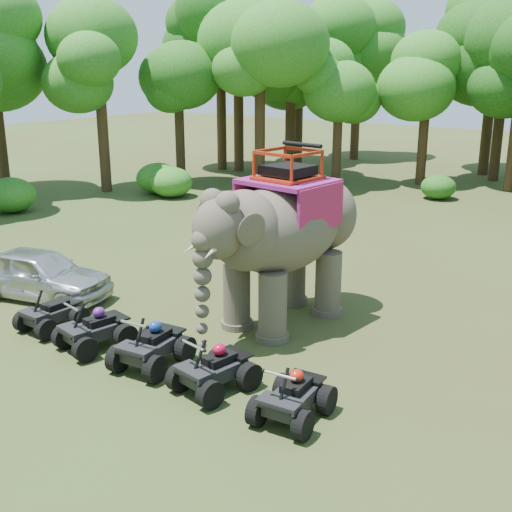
# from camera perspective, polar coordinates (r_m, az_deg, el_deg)

# --- Properties ---
(ground) EXTENTS (110.00, 110.00, 0.00)m
(ground) POSITION_cam_1_polar(r_m,az_deg,el_deg) (15.81, -2.61, -7.63)
(ground) COLOR #47381E
(ground) RESTS_ON ground
(elephant) EXTENTS (2.92, 5.66, 4.58)m
(elephant) POSITION_cam_1_polar(r_m,az_deg,el_deg) (16.34, 2.53, 1.74)
(elephant) COLOR brown
(elephant) RESTS_ON ground
(parked_car) EXTENTS (4.59, 2.77, 1.46)m
(parked_car) POSITION_cam_1_polar(r_m,az_deg,el_deg) (19.43, -18.69, -1.48)
(parked_car) COLOR silver
(parked_car) RESTS_ON ground
(atv_0) EXTENTS (1.15, 1.56, 1.15)m
(atv_0) POSITION_cam_1_polar(r_m,az_deg,el_deg) (17.09, -17.77, -4.45)
(atv_0) COLOR black
(atv_0) RESTS_ON ground
(atv_1) EXTENTS (1.47, 1.84, 1.23)m
(atv_1) POSITION_cam_1_polar(r_m,az_deg,el_deg) (15.71, -14.19, -5.88)
(atv_1) COLOR black
(atv_1) RESTS_ON ground
(atv_2) EXTENTS (1.46, 1.86, 1.27)m
(atv_2) POSITION_cam_1_polar(r_m,az_deg,el_deg) (14.53, -9.28, -7.39)
(atv_2) COLOR black
(atv_2) RESTS_ON ground
(atv_3) EXTENTS (1.45, 1.82, 1.23)m
(atv_3) POSITION_cam_1_polar(r_m,az_deg,el_deg) (13.40, -3.73, -9.47)
(atv_3) COLOR black
(atv_3) RESTS_ON ground
(atv_4) EXTENTS (1.34, 1.73, 1.19)m
(atv_4) POSITION_cam_1_polar(r_m,az_deg,el_deg) (12.40, 3.30, -11.86)
(atv_4) COLOR black
(atv_4) RESTS_ON ground
(tree_24) EXTENTS (5.86, 5.86, 8.37)m
(tree_24) POSITION_cam_1_polar(r_m,az_deg,el_deg) (34.42, -13.58, 12.47)
(tree_24) COLOR #195114
(tree_24) RESTS_ON ground
(tree_25) EXTENTS (5.08, 5.08, 7.26)m
(tree_25) POSITION_cam_1_polar(r_m,az_deg,el_deg) (36.45, -6.84, 12.16)
(tree_25) COLOR #195114
(tree_25) RESTS_ON ground
(tree_26) EXTENTS (6.35, 6.35, 9.07)m
(tree_26) POSITION_cam_1_polar(r_m,az_deg,el_deg) (35.22, 0.35, 13.59)
(tree_26) COLOR #195114
(tree_26) RESTS_ON ground
(tree_27) EXTENTS (4.77, 4.77, 6.81)m
(tree_27) POSITION_cam_1_polar(r_m,az_deg,el_deg) (35.62, 7.29, 11.67)
(tree_27) COLOR #195114
(tree_27) RESTS_ON ground
(tree_28) EXTENTS (5.42, 5.42, 7.74)m
(tree_28) POSITION_cam_1_polar(r_m,az_deg,el_deg) (36.71, 14.78, 12.14)
(tree_28) COLOR #195114
(tree_28) RESTS_ON ground
(tree_31) EXTENTS (6.07, 6.07, 8.66)m
(tree_31) POSITION_cam_1_polar(r_m,az_deg,el_deg) (38.08, 3.08, 13.51)
(tree_31) COLOR #195114
(tree_31) RESTS_ON ground
(tree_32) EXTENTS (6.05, 6.05, 8.64)m
(tree_32) POSITION_cam_1_polar(r_m,az_deg,el_deg) (42.98, 3.84, 13.86)
(tree_32) COLOR #195114
(tree_32) RESTS_ON ground
(tree_33) EXTENTS (6.74, 6.74, 9.63)m
(tree_33) POSITION_cam_1_polar(r_m,az_deg,el_deg) (40.83, -3.12, 14.41)
(tree_33) COLOR #195114
(tree_33) RESTS_ON ground
(tree_35) EXTENTS (6.98, 6.98, 9.98)m
(tree_35) POSITION_cam_1_polar(r_m,az_deg,el_deg) (40.19, -1.57, 14.64)
(tree_35) COLOR #195114
(tree_35) RESTS_ON ground
(tree_37) EXTENTS (6.98, 6.98, 9.97)m
(tree_37) POSITION_cam_1_polar(r_m,az_deg,el_deg) (45.64, 8.97, 14.71)
(tree_37) COLOR #195114
(tree_37) RESTS_ON ground
(tree_38) EXTENTS (7.32, 7.32, 10.45)m
(tree_38) POSITION_cam_1_polar(r_m,az_deg,el_deg) (41.12, 20.20, 14.03)
(tree_38) COLOR #195114
(tree_38) RESTS_ON ground
(tree_40) EXTENTS (6.48, 6.48, 9.25)m
(tree_40) POSITION_cam_1_polar(r_m,az_deg,el_deg) (39.14, 20.99, 12.98)
(tree_40) COLOR #195114
(tree_40) RESTS_ON ground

